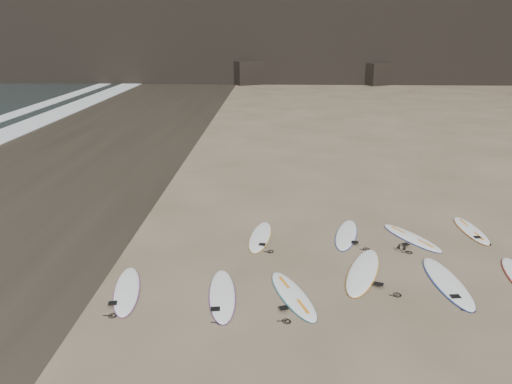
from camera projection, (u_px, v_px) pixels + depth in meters
The scene contains 11 objects.
ground at pixel (385, 282), 12.38m from camera, with size 240.00×240.00×0.00m, color #897559.
wet_sand at pixel (46, 168), 22.31m from camera, with size 12.00×200.00×0.01m, color #383026.
surfboard_0 at pixel (222, 294), 11.71m from camera, with size 0.60×2.48×0.09m, color white.
surfboard_1 at pixel (293, 295), 11.69m from camera, with size 0.58×2.40×0.09m, color white.
surfboard_2 at pixel (363, 271), 12.82m from camera, with size 0.67×2.80×0.10m, color white.
surfboard_3 at pixel (447, 282), 12.28m from camera, with size 0.65×2.71×0.10m, color white.
surfboard_5 at pixel (260, 236), 14.96m from camera, with size 0.56×2.34×0.08m, color white.
surfboard_6 at pixel (346, 234), 15.11m from camera, with size 0.58×2.41×0.09m, color white.
surfboard_7 at pixel (411, 237), 14.88m from camera, with size 0.56×2.34×0.08m, color white.
surfboard_8 at pixel (471, 230), 15.43m from camera, with size 0.54×2.25×0.08m, color white.
surfboard_11 at pixel (127, 290), 11.91m from camera, with size 0.57×2.39×0.09m, color white.
Camera 1 is at (-2.79, -11.15, 6.03)m, focal length 35.00 mm.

